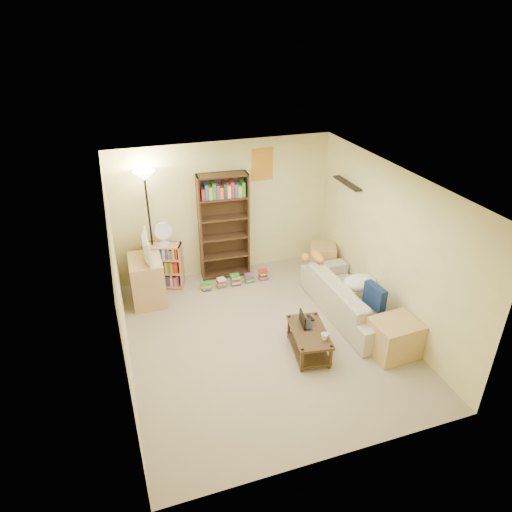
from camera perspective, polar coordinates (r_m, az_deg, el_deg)
name	(u,v)px	position (r m, az deg, el deg)	size (l,w,h in m)	color
room	(266,243)	(6.24, 1.29, 1.61)	(4.50, 4.54, 2.52)	tan
sofa	(351,298)	(7.61, 11.84, -5.11)	(0.89, 2.16, 0.62)	#B8AE98
navy_pillow	(375,296)	(7.19, 14.62, -4.91)	(0.41, 0.12, 0.37)	navy
cream_blanket	(359,283)	(7.61, 12.81, -3.27)	(0.57, 0.41, 0.25)	white
tabby_cat	(315,257)	(7.90, 7.40, -0.07)	(0.49, 0.18, 0.17)	orange
coffee_table	(309,339)	(6.74, 6.63, -10.25)	(0.61, 0.93, 0.39)	#462F1B
laptop	(311,324)	(6.77, 6.83, -8.43)	(0.27, 0.33, 0.02)	black
laptop_screen	(303,319)	(6.68, 5.84, -7.84)	(0.01, 0.29, 0.19)	white
mug	(324,337)	(6.50, 8.55, -9.93)	(0.11, 0.11, 0.10)	white
tv_remote	(310,318)	(6.90, 6.83, -7.69)	(0.05, 0.15, 0.02)	black
tv_stand	(147,280)	(7.96, -13.44, -2.96)	(0.53, 0.75, 0.80)	tan
television	(143,248)	(7.67, -13.95, 1.00)	(0.12, 0.75, 0.43)	black
tall_bookshelf	(224,224)	(8.24, -4.05, 3.97)	(0.91, 0.35, 1.98)	#3F2518
short_bookshelf	(164,266)	(8.30, -11.44, -1.19)	(0.71, 0.47, 0.85)	tan
desk_fan	(163,233)	(7.97, -11.51, 2.83)	(0.30, 0.17, 0.43)	silver
floor_lamp	(147,197)	(7.79, -13.52, 7.23)	(0.37, 0.37, 2.17)	black
side_table	(322,258)	(8.77, 8.29, -0.31)	(0.48, 0.48, 0.55)	tan
end_cabinet	(394,338)	(6.96, 16.89, -9.75)	(0.66, 0.55, 0.55)	tan
book_stacks	(237,280)	(8.36, -2.45, -3.01)	(1.26, 0.17, 0.21)	red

